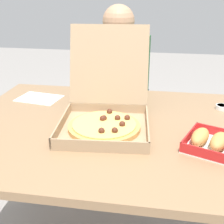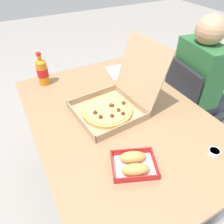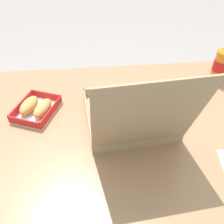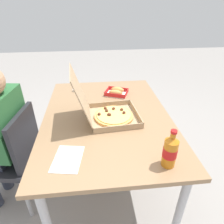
{
  "view_description": "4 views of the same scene",
  "coord_description": "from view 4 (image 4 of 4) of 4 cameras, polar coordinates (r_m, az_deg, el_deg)",
  "views": [
    {
      "loc": [
        0.15,
        -1.08,
        1.24
      ],
      "look_at": [
        -0.02,
        -0.02,
        0.78
      ],
      "focal_mm": 47.34,
      "sensor_mm": 36.0,
      "label": 1
    },
    {
      "loc": [
        0.79,
        -0.46,
        1.49
      ],
      "look_at": [
        -0.0,
        -0.04,
        0.75
      ],
      "focal_mm": 33.84,
      "sensor_mm": 36.0,
      "label": 2
    },
    {
      "loc": [
        0.09,
        0.68,
        1.41
      ],
      "look_at": [
        0.02,
        -0.07,
        0.74
      ],
      "focal_mm": 38.32,
      "sensor_mm": 36.0,
      "label": 3
    },
    {
      "loc": [
        -1.25,
        0.09,
        1.49
      ],
      "look_at": [
        -0.05,
        -0.03,
        0.77
      ],
      "focal_mm": 31.37,
      "sensor_mm": 36.0,
      "label": 4
    }
  ],
  "objects": [
    {
      "name": "dipping_sauce_cup",
      "position": [
        1.87,
        -10.53,
        6.32
      ],
      "size": [
        0.06,
        0.06,
        0.02
      ],
      "color": "white",
      "rests_on": "dining_table"
    },
    {
      "name": "ground_plane",
      "position": [
        1.95,
        -1.25,
        -19.03
      ],
      "size": [
        10.0,
        10.0,
        0.0
      ],
      "primitive_type": "plane",
      "color": "gray"
    },
    {
      "name": "chair",
      "position": [
        1.65,
        -26.71,
        -10.97
      ],
      "size": [
        0.45,
        0.45,
        0.83
      ],
      "color": "#232328",
      "rests_on": "ground_plane"
    },
    {
      "name": "bread_side_box",
      "position": [
        1.77,
        1.33,
        5.92
      ],
      "size": [
        0.21,
        0.23,
        0.06
      ],
      "color": "white",
      "rests_on": "dining_table"
    },
    {
      "name": "dining_table",
      "position": [
        1.51,
        -1.52,
        -3.13
      ],
      "size": [
        1.3,
        0.93,
        0.72
      ],
      "color": "#997551",
      "rests_on": "ground_plane"
    },
    {
      "name": "cola_bottle",
      "position": [
        1.06,
        16.57,
        -10.85
      ],
      "size": [
        0.07,
        0.07,
        0.22
      ],
      "color": "orange",
      "rests_on": "dining_table"
    },
    {
      "name": "pizza_box_open",
      "position": [
        1.41,
        -1.23,
        -0.02
      ],
      "size": [
        0.38,
        0.48,
        0.38
      ],
      "color": "tan",
      "rests_on": "dining_table"
    },
    {
      "name": "paper_menu",
      "position": [
        1.13,
        -12.77,
        -13.15
      ],
      "size": [
        0.23,
        0.18,
        0.0
      ],
      "primitive_type": "cube",
      "rotation": [
        0.0,
        0.0,
        -0.16
      ],
      "color": "white",
      "rests_on": "dining_table"
    }
  ]
}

